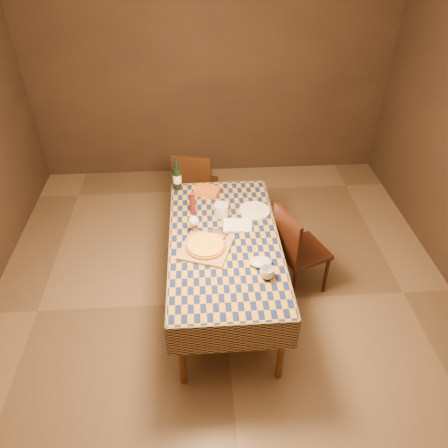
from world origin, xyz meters
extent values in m
plane|color=brown|center=(0.00, 0.00, 0.00)|extent=(5.00, 5.00, 0.00)
cube|color=#34271D|center=(0.00, 2.50, 1.35)|extent=(4.50, 0.10, 2.70)
cylinder|color=brown|center=(-0.38, -0.83, 0.38)|extent=(0.06, 0.06, 0.75)
cylinder|color=brown|center=(0.38, -0.83, 0.38)|extent=(0.06, 0.06, 0.75)
cylinder|color=brown|center=(-0.38, 0.83, 0.38)|extent=(0.06, 0.06, 0.75)
cylinder|color=brown|center=(0.38, 0.83, 0.38)|extent=(0.06, 0.06, 0.75)
cube|color=brown|center=(0.00, 0.00, 0.74)|extent=(0.90, 1.80, 0.03)
cube|color=brown|center=(0.00, 0.00, 0.76)|extent=(0.92, 1.82, 0.02)
cube|color=brown|center=(0.00, -0.92, 0.62)|extent=(0.94, 0.01, 0.30)
cube|color=brown|center=(0.00, 0.92, 0.62)|extent=(0.94, 0.01, 0.30)
cube|color=brown|center=(-0.47, 0.00, 0.62)|extent=(0.01, 1.84, 0.30)
cube|color=brown|center=(0.47, 0.00, 0.62)|extent=(0.01, 1.84, 0.30)
cube|color=#9E7F4A|center=(-0.16, -0.11, 0.78)|extent=(0.49, 0.49, 0.02)
cylinder|color=#A05B1A|center=(-0.16, -0.11, 0.80)|extent=(0.44, 0.44, 0.02)
cylinder|color=gold|center=(-0.16, -0.11, 0.82)|extent=(0.40, 0.40, 0.01)
cylinder|color=#531315|center=(-0.26, 0.40, 0.86)|extent=(0.07, 0.07, 0.18)
sphere|color=#531315|center=(-0.26, 0.40, 0.97)|extent=(0.04, 0.04, 0.04)
imported|color=#654855|center=(-0.07, 0.01, 0.80)|extent=(0.21, 0.21, 0.05)
cylinder|color=silver|center=(-0.25, 0.10, 0.77)|extent=(0.09, 0.09, 0.01)
cylinder|color=silver|center=(-0.25, 0.10, 0.82)|extent=(0.01, 0.01, 0.08)
sphere|color=silver|center=(-0.25, 0.10, 0.91)|extent=(0.09, 0.09, 0.09)
ellipsoid|color=#3B0710|center=(-0.25, 0.10, 0.90)|extent=(0.06, 0.06, 0.04)
cylinder|color=black|center=(-0.41, 0.83, 0.89)|extent=(0.09, 0.09, 0.24)
cylinder|color=black|center=(-0.41, 0.83, 1.06)|extent=(0.03, 0.03, 0.10)
cylinder|color=silver|center=(-0.41, 0.83, 0.89)|extent=(0.09, 0.09, 0.09)
cylinder|color=silver|center=(0.00, 0.36, 0.83)|extent=(0.14, 0.14, 0.11)
cube|color=#BD5E18|center=(-0.12, 0.72, 0.80)|extent=(0.27, 0.23, 0.06)
cylinder|color=white|center=(0.31, 0.39, 0.78)|extent=(0.35, 0.35, 0.02)
imported|color=silver|center=(0.29, -0.47, 0.81)|extent=(0.15, 0.15, 0.09)
cube|color=white|center=(0.13, 0.20, 0.77)|extent=(0.26, 0.21, 0.00)
ellipsoid|color=#AEBCDF|center=(0.27, -0.33, 0.80)|extent=(0.21, 0.18, 0.05)
cube|color=black|center=(-0.22, 1.37, 0.45)|extent=(0.51, 0.51, 0.04)
cube|color=black|center=(-0.27, 1.18, 0.70)|extent=(0.42, 0.14, 0.46)
cylinder|color=black|center=(0.00, 1.50, 0.21)|extent=(0.04, 0.04, 0.43)
cylinder|color=black|center=(-0.35, 1.59, 0.21)|extent=(0.04, 0.04, 0.43)
cylinder|color=black|center=(-0.09, 1.15, 0.21)|extent=(0.04, 0.04, 0.43)
cylinder|color=black|center=(-0.44, 1.24, 0.21)|extent=(0.04, 0.04, 0.43)
cube|color=black|center=(0.74, 0.17, 0.45)|extent=(0.54, 0.54, 0.04)
cube|color=black|center=(0.56, 0.10, 0.70)|extent=(0.18, 0.40, 0.46)
cylinder|color=black|center=(0.98, 0.07, 0.21)|extent=(0.04, 0.04, 0.43)
cylinder|color=black|center=(0.85, 0.41, 0.21)|extent=(0.04, 0.04, 0.43)
cylinder|color=black|center=(0.64, -0.06, 0.21)|extent=(0.04, 0.04, 0.43)
cylinder|color=black|center=(0.51, 0.28, 0.21)|extent=(0.04, 0.04, 0.43)
camera|label=1|loc=(-0.20, -2.85, 3.14)|focal=35.00mm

